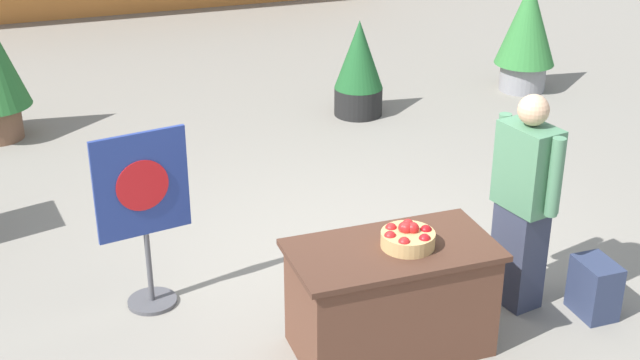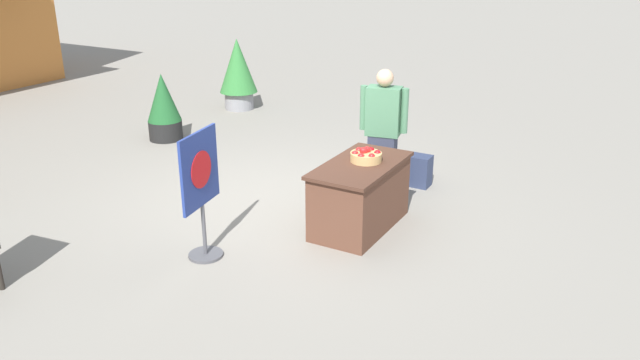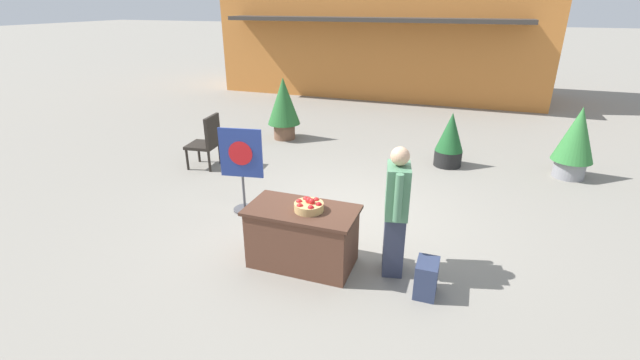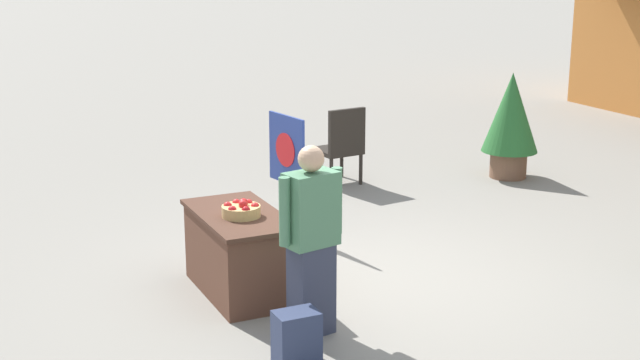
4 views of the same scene
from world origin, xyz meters
name	(u,v)px [view 3 (image 3 of 4)]	position (x,y,z in m)	size (l,w,h in m)	color
ground_plane	(339,222)	(0.00, 0.00, 0.00)	(120.00, 120.00, 0.00)	gray
storefront_building	(383,32)	(-1.61, 10.27, 2.08)	(10.89, 4.44, 4.15)	#C67533
display_table	(302,236)	(-0.11, -1.18, 0.39)	(1.35, 0.72, 0.77)	brown
apple_basket	(309,206)	(-0.01, -1.20, 0.83)	(0.35, 0.35, 0.16)	tan
person_visitor	(396,211)	(0.99, -0.96, 0.82)	(0.34, 0.60, 1.61)	#33384C
backpack	(426,278)	(1.43, -1.29, 0.21)	(0.24, 0.34, 0.42)	#2D3856
poster_board	(242,166)	(-1.53, -0.11, 0.76)	(0.67, 0.36, 1.34)	#4C4C51
patio_chair	(207,140)	(-3.14, 1.36, 0.57)	(0.61, 0.61, 1.06)	#28231E
potted_plant_far_left	(450,140)	(1.35, 3.06, 0.55)	(0.55, 0.55, 1.09)	black
potted_plant_near_left	(284,105)	(-2.52, 3.64, 0.82)	(0.77, 0.77, 1.46)	brown
potted_plant_near_right	(576,140)	(3.55, 3.19, 0.73)	(0.72, 0.72, 1.35)	gray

